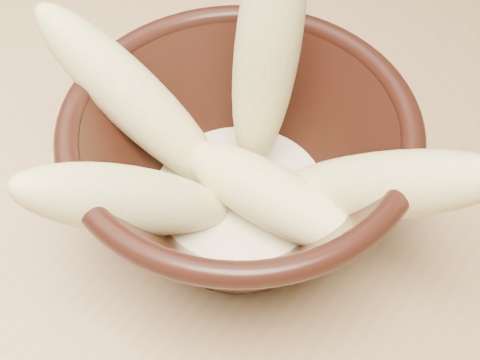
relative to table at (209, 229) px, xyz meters
name	(u,v)px	position (x,y,z in m)	size (l,w,h in m)	color
table	(209,229)	(0.00, 0.00, 0.00)	(1.20, 0.80, 0.75)	tan
bowl	(240,170)	(0.05, -0.03, 0.15)	(0.21, 0.21, 0.12)	black
milk_puddle	(240,197)	(0.05, -0.03, 0.12)	(0.12, 0.12, 0.02)	beige
banana_upright	(268,47)	(0.04, 0.01, 0.21)	(0.04, 0.04, 0.18)	#C6BA75
banana_left	(134,100)	(-0.02, -0.04, 0.18)	(0.04, 0.04, 0.16)	#C6BA75
banana_right	(375,186)	(0.13, -0.01, 0.17)	(0.04, 0.04, 0.16)	#C6BA75
banana_across	(267,194)	(0.08, -0.04, 0.15)	(0.04, 0.04, 0.13)	#C6BA75
banana_front	(131,200)	(0.03, -0.10, 0.17)	(0.04, 0.04, 0.15)	#C6BA75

